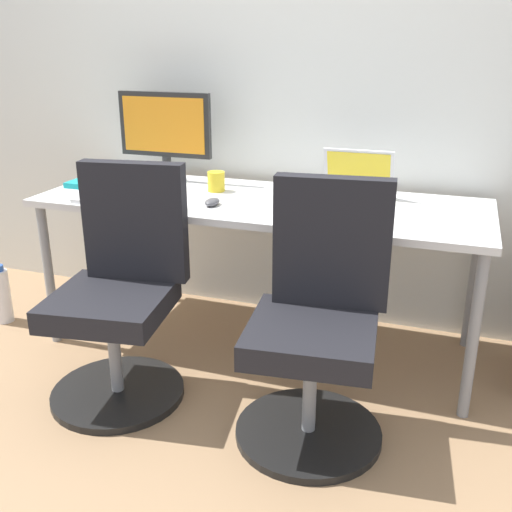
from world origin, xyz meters
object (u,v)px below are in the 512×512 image
at_px(office_chair_left, 121,296).
at_px(office_chair_right, 318,326).
at_px(open_laptop, 354,189).
at_px(coffee_mug, 216,181).
at_px(desktop_monitor, 165,130).
at_px(water_bottle_on_floor, 2,295).

relative_size(office_chair_left, office_chair_right, 1.00).
distance_m(office_chair_left, open_laptop, 1.09).
bearing_deg(coffee_mug, desktop_monitor, 158.18).
height_order(desktop_monitor, coffee_mug, desktop_monitor).
bearing_deg(desktop_monitor, office_chair_left, -77.68).
bearing_deg(desktop_monitor, water_bottle_on_floor, -151.19).
bearing_deg(water_bottle_on_floor, office_chair_right, -11.31).
relative_size(office_chair_right, coffee_mug, 10.22).
xyz_separation_m(office_chair_left, coffee_mug, (0.15, 0.64, 0.34)).
bearing_deg(desktop_monitor, open_laptop, -6.01).
bearing_deg(desktop_monitor, coffee_mug, -21.82).
bearing_deg(open_laptop, desktop_monitor, 173.99).
height_order(office_chair_left, open_laptop, office_chair_left).
bearing_deg(coffee_mug, office_chair_left, -103.34).
distance_m(water_bottle_on_floor, open_laptop, 1.87).
height_order(office_chair_left, coffee_mug, office_chair_left).
height_order(office_chair_left, desktop_monitor, desktop_monitor).
height_order(desktop_monitor, open_laptop, desktop_monitor).
bearing_deg(water_bottle_on_floor, office_chair_left, -20.42).
xyz_separation_m(desktop_monitor, coffee_mug, (0.32, -0.13, -0.20)).
distance_m(office_chair_right, desktop_monitor, 1.35).
bearing_deg(open_laptop, water_bottle_on_floor, -169.50).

